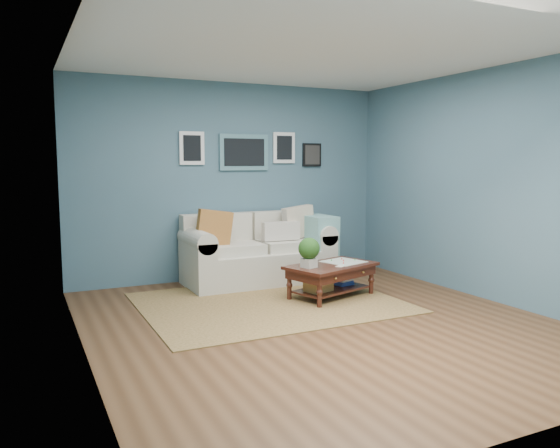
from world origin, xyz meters
TOP-DOWN VIEW (x-y plane):
  - room_shell at (0.01, 0.06)m, footprint 5.00×5.02m
  - area_rug at (-0.15, 0.94)m, footprint 2.86×2.29m
  - loveseat at (0.26, 2.03)m, footprint 2.01×0.91m
  - coffee_table at (0.58, 0.86)m, footprint 1.21×0.91m

SIDE VIEW (x-z plane):
  - area_rug at x=-0.15m, z-range 0.00..0.01m
  - coffee_table at x=0.58m, z-range -0.04..0.71m
  - loveseat at x=0.26m, z-range -0.10..0.94m
  - room_shell at x=0.01m, z-range 0.01..2.71m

